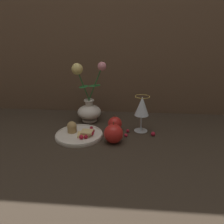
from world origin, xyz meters
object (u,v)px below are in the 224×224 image
Objects in this scene: wine_glass at (142,107)px; apple_beside_vase at (114,134)px; vase at (89,104)px; plate_with_pastries at (79,134)px; apple_near_glass at (115,124)px.

apple_beside_vase is (-0.12, -0.13, -0.08)m from wine_glass.
vase reaches higher than plate_with_pastries.
apple_near_glass is (0.16, 0.08, 0.02)m from plate_with_pastries.
vase is 0.19m from apple_near_glass.
vase is 3.30× the size of apple_beside_vase.
plate_with_pastries is at bearing -163.69° from wine_glass.
wine_glass is at bearing 46.89° from apple_beside_vase.
vase reaches higher than wine_glass.
vase is 3.93× the size of apple_near_glass.
plate_with_pastries is at bearing -153.19° from apple_near_glass.
apple_near_glass is at bearing 91.78° from apple_beside_vase.
wine_glass reaches higher than apple_beside_vase.
vase reaches higher than apple_beside_vase.
wine_glass reaches higher than plate_with_pastries.
plate_with_pastries is at bearing 164.14° from apple_beside_vase.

